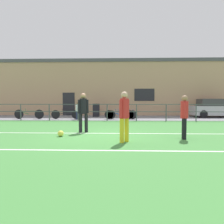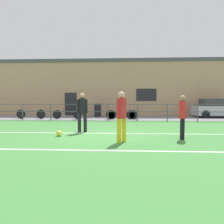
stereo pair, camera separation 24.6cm
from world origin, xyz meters
name	(u,v)px [view 2 (the right image)]	position (x,y,z in m)	size (l,w,h in m)	color
ground	(97,135)	(0.00, 0.00, -0.02)	(60.00, 44.00, 0.04)	#42843D
field_line_touchline	(98,133)	(0.00, 0.43, 0.00)	(36.00, 0.11, 0.00)	white
field_line_hash	(84,150)	(0.00, -2.72, 0.00)	(36.00, 0.11, 0.00)	white
pavement_strip	(110,118)	(0.00, 8.50, 0.01)	(48.00, 5.00, 0.02)	slate
perimeter_fence	(108,110)	(0.00, 6.00, 0.75)	(36.07, 0.07, 1.15)	#474C51
clubhouse_facade	(113,88)	(0.00, 12.20, 2.60)	(28.00, 2.56, 5.18)	tan
player_goalkeeper	(82,110)	(-0.73, 0.70, 0.98)	(0.45, 0.30, 1.72)	black
player_striker	(183,114)	(3.23, -0.77, 0.90)	(0.28, 0.43, 1.59)	black
player_winger	(121,114)	(1.03, -1.48, 0.97)	(0.34, 0.38, 1.70)	gold
soccer_ball_match	(59,133)	(-1.43, -0.43, 0.12)	(0.24, 0.24, 0.24)	#E5E04C
spectator_child	(79,110)	(-2.15, 6.77, 0.73)	(0.34, 0.22, 1.26)	#232D4C
parked_car_red	(218,108)	(8.76, 9.44, 0.73)	(3.96, 1.91, 1.50)	#B7B7BC
bicycle_parked_0	(67,114)	(-3.15, 7.20, 0.36)	(2.19, 0.04, 0.75)	black
bicycle_parked_1	(123,115)	(1.02, 7.20, 0.36)	(2.25, 0.04, 0.74)	black
bicycle_parked_2	(120,114)	(0.81, 7.20, 0.36)	(2.15, 0.04, 0.75)	black
bicycle_parked_3	(31,114)	(-5.94, 7.20, 0.38)	(2.23, 0.04, 0.78)	black
trash_bin_0	(98,110)	(-1.14, 9.54, 0.57)	(0.57, 0.49, 1.09)	black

